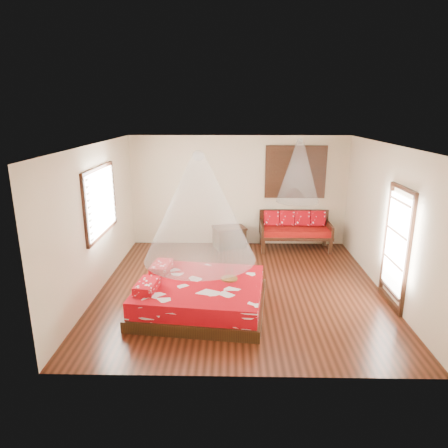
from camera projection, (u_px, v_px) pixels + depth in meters
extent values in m
cube|color=black|center=(240.00, 288.00, 7.93)|extent=(5.50, 5.50, 0.02)
cube|color=silver|center=(242.00, 144.00, 7.16)|extent=(5.50, 5.50, 0.02)
cube|color=beige|center=(96.00, 219.00, 7.60)|extent=(0.02, 5.50, 2.80)
cube|color=beige|center=(388.00, 221.00, 7.49)|extent=(0.02, 5.50, 2.80)
cube|color=beige|center=(239.00, 191.00, 10.20)|extent=(5.50, 0.02, 2.80)
cube|color=beige|center=(246.00, 280.00, 4.89)|extent=(5.50, 0.02, 2.80)
cube|color=black|center=(201.00, 303.00, 7.08)|extent=(2.41, 2.23, 0.20)
cube|color=#A5050E|center=(201.00, 290.00, 7.01)|extent=(2.30, 2.12, 0.30)
cube|color=#A5050E|center=(147.00, 286.00, 6.66)|extent=(0.38, 0.61, 0.15)
cube|color=#A5050E|center=(161.00, 267.00, 7.45)|extent=(0.38, 0.61, 0.15)
cube|color=black|center=(263.00, 245.00, 9.75)|extent=(0.08, 0.08, 0.42)
cube|color=black|center=(331.00, 246.00, 9.72)|extent=(0.08, 0.08, 0.42)
cube|color=black|center=(261.00, 237.00, 10.39)|extent=(0.08, 0.08, 0.42)
cube|color=black|center=(325.00, 237.00, 10.36)|extent=(0.08, 0.08, 0.42)
cube|color=black|center=(295.00, 235.00, 10.01)|extent=(1.76, 0.78, 0.08)
cube|color=#7B0408|center=(295.00, 231.00, 9.98)|extent=(1.70, 0.72, 0.14)
cube|color=black|center=(294.00, 220.00, 10.27)|extent=(1.76, 0.06, 0.55)
cube|color=black|center=(262.00, 229.00, 9.98)|extent=(0.06, 0.78, 0.30)
cube|color=black|center=(329.00, 229.00, 9.95)|extent=(0.06, 0.78, 0.30)
cube|color=#A5050E|center=(271.00, 218.00, 10.14)|extent=(0.37, 0.19, 0.39)
cube|color=#A5050E|center=(287.00, 218.00, 10.13)|extent=(0.37, 0.19, 0.39)
cube|color=#A5050E|center=(302.00, 218.00, 10.13)|extent=(0.37, 0.19, 0.39)
cube|color=#A5050E|center=(318.00, 219.00, 10.12)|extent=(0.37, 0.19, 0.39)
cube|color=black|center=(229.00, 238.00, 10.22)|extent=(0.87, 0.75, 0.49)
cube|color=black|center=(229.00, 228.00, 10.15)|extent=(0.93, 0.80, 0.05)
cube|color=black|center=(296.00, 172.00, 9.99)|extent=(1.52, 0.06, 1.32)
cube|color=black|center=(296.00, 172.00, 9.98)|extent=(1.35, 0.04, 1.10)
cube|color=black|center=(100.00, 201.00, 7.71)|extent=(0.08, 1.74, 1.34)
cube|color=silver|center=(102.00, 201.00, 7.71)|extent=(0.04, 1.54, 1.10)
cube|color=black|center=(396.00, 249.00, 7.01)|extent=(0.08, 1.02, 2.16)
cube|color=white|center=(396.00, 244.00, 6.98)|extent=(0.03, 0.82, 1.70)
cylinder|color=brown|center=(229.00, 279.00, 7.09)|extent=(0.29, 0.29, 0.03)
cone|color=white|center=(199.00, 207.00, 6.59)|extent=(1.90, 1.90, 1.80)
cone|color=white|center=(299.00, 171.00, 9.51)|extent=(1.03, 1.03, 1.50)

